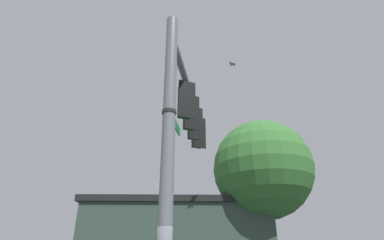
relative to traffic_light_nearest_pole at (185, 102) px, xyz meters
The scene contains 9 objects.
signal_pole 3.09m from the traffic_light_nearest_pole, 121.71° to the right, with size 0.29×0.29×7.70m, color slate.
mast_arm 1.16m from the traffic_light_nearest_pole, 57.20° to the left, with size 0.20×0.20×5.54m, color slate.
traffic_light_nearest_pole is the anchor object (origin of this frame).
traffic_light_mid_inner 0.88m from the traffic_light_nearest_pole, 57.96° to the left, with size 0.54×0.49×1.31m.
traffic_light_mid_outer 1.75m from the traffic_light_nearest_pole, 57.96° to the left, with size 0.54×0.49×1.31m.
traffic_light_arm_end 2.63m from the traffic_light_nearest_pole, 57.96° to the left, with size 0.54×0.49×1.31m.
street_name_sign 2.09m from the traffic_light_nearest_pole, 121.66° to the right, with size 0.81×1.18×0.22m.
bird_flying 4.77m from the traffic_light_nearest_pole, 31.40° to the left, with size 0.39×0.31×0.09m.
tree_by_storefront 8.01m from the traffic_light_nearest_pole, 38.32° to the left, with size 5.04×5.04×8.65m.
Camera 1 is at (-1.90, -5.81, 1.95)m, focal length 28.07 mm.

